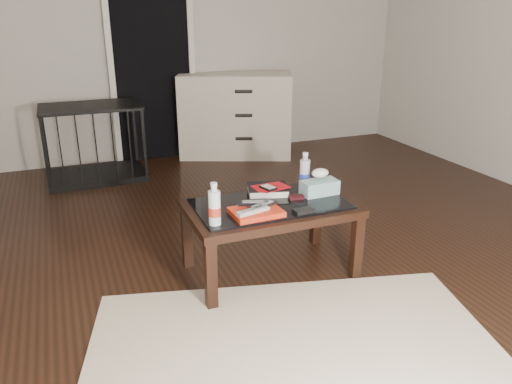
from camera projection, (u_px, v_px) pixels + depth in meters
ground at (284, 243)px, 3.53m from camera, size 5.00×5.00×0.00m
doorway at (152, 62)px, 5.18m from camera, size 0.90×0.08×2.07m
coffee_table at (270, 213)px, 3.02m from camera, size 1.00×0.60×0.46m
rug at (302, 370)px, 2.29m from camera, size 2.30×1.94×0.01m
dresser at (236, 115)px, 5.47m from camera, size 1.30×0.91×0.90m
pet_crate at (95, 155)px, 4.78m from camera, size 0.91×0.62×0.71m
magazines at (256, 212)px, 2.82m from camera, size 0.29×0.22×0.03m
remote_silver at (253, 211)px, 2.78m from camera, size 0.21×0.10×0.02m
remote_black_front at (262, 205)px, 2.85m from camera, size 0.20×0.12×0.02m
remote_black_back at (255, 203)px, 2.89m from camera, size 0.21×0.11×0.02m
textbook at (268, 190)px, 3.15m from camera, size 0.30×0.26×0.05m
dvd_mailers at (268, 187)px, 3.12m from camera, size 0.20×0.14×0.01m
ipod at (268, 187)px, 3.08m from camera, size 0.09×0.12×0.02m
flip_phone at (296, 197)px, 3.06m from camera, size 0.10×0.06×0.02m
wallet at (304, 211)px, 2.86m from camera, size 0.12×0.07×0.02m
water_bottle_left at (214, 204)px, 2.66m from camera, size 0.07×0.07×0.24m
water_bottle_right at (305, 170)px, 3.20m from camera, size 0.08×0.08×0.24m
tissue_box at (319, 187)px, 3.12m from camera, size 0.24×0.13×0.09m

